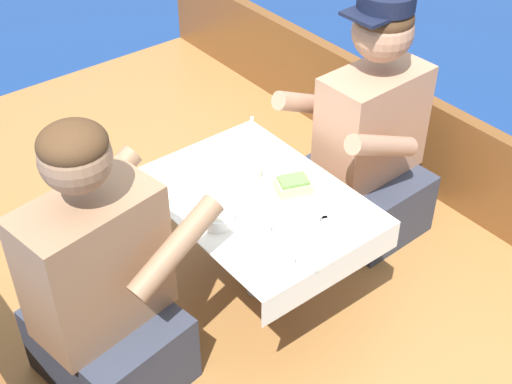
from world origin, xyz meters
TOP-DOWN VIEW (x-y plane):
  - ground_plane at (0.00, 0.00)m, footprint 60.00×60.00m
  - boat_deck at (0.00, 0.00)m, footprint 2.00×3.61m
  - gunwale_starboard at (0.97, 0.00)m, footprint 0.06×3.61m
  - cockpit_table at (0.00, -0.12)m, footprint 0.56×0.77m
  - person_port at (-0.58, -0.12)m, footprint 0.57×0.51m
  - person_starboard at (0.58, -0.08)m, footprint 0.53×0.45m
  - plate_sandwich at (0.11, -0.18)m, footprint 0.22×0.22m
  - plate_bread at (-0.09, 0.07)m, footprint 0.22×0.22m
  - sandwich at (0.11, -0.18)m, footprint 0.13×0.12m
  - bowl_port_near at (-0.18, -0.15)m, footprint 0.11×0.11m
  - bowl_starboard_near at (-0.16, -0.41)m, footprint 0.13×0.13m
  - coffee_cup_port at (0.03, -0.35)m, footprint 0.10×0.07m
  - coffee_cup_starboard at (-0.10, -0.28)m, footprint 0.09×0.06m
  - tin_can at (0.05, -0.03)m, footprint 0.07×0.07m
  - utensil_spoon_center at (0.16, -0.41)m, footprint 0.17×0.07m
  - utensil_knife_port at (-0.04, -0.43)m, footprint 0.09×0.15m
  - utensil_knife_starboard at (0.23, 0.21)m, footprint 0.13×0.13m
  - utensil_fork_port at (0.14, -0.36)m, footprint 0.16×0.09m
  - utensil_spoon_port at (0.22, -0.27)m, footprint 0.06×0.17m

SIDE VIEW (x-z plane):
  - ground_plane at x=0.00m, z-range 0.00..0.00m
  - boat_deck at x=0.00m, z-range 0.00..0.31m
  - gunwale_starboard at x=0.97m, z-range 0.31..0.73m
  - person_port at x=-0.58m, z-range 0.21..1.16m
  - cockpit_table at x=0.00m, z-range 0.48..0.92m
  - person_starboard at x=0.58m, z-range 0.22..1.20m
  - utensil_knife_port at x=-0.04m, z-range 0.75..0.75m
  - utensil_knife_starboard at x=0.23m, z-range 0.75..0.75m
  - utensil_fork_port at x=0.14m, z-range 0.75..0.75m
  - utensil_spoon_center at x=0.16m, z-range 0.75..0.76m
  - utensil_spoon_port at x=0.22m, z-range 0.75..0.76m
  - plate_sandwich at x=0.11m, z-range 0.75..0.76m
  - plate_bread at x=-0.09m, z-range 0.75..0.76m
  - bowl_port_near at x=-0.18m, z-range 0.75..0.79m
  - bowl_starboard_near at x=-0.16m, z-range 0.75..0.79m
  - tin_can at x=0.05m, z-range 0.75..0.80m
  - coffee_cup_starboard at x=-0.10m, z-range 0.75..0.80m
  - coffee_cup_port at x=0.03m, z-range 0.75..0.81m
  - sandwich at x=0.11m, z-range 0.76..0.81m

